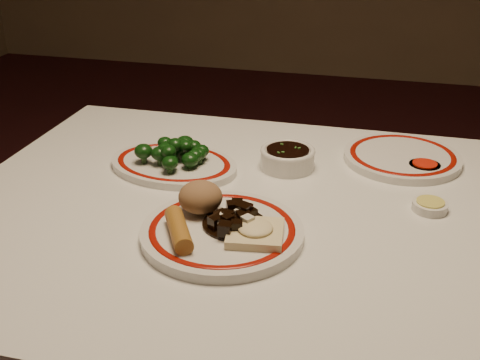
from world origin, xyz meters
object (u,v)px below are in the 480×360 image
Objects in this scene: dining_table at (272,254)px; spring_roll at (179,230)px; fried_wonton at (255,232)px; stirfry_heap at (234,220)px; broccoli_plate at (174,164)px; rice_mound at (200,197)px; broccoli_pile at (175,151)px; main_plate at (222,232)px; soy_bowl at (287,159)px.

spring_roll is at bearing -128.22° from dining_table.
stirfry_heap reaches higher than fried_wonton.
fried_wonton is 0.34m from broccoli_plate.
broccoli_pile is (-0.12, 0.19, -0.01)m from rice_mound.
main_plate is at bearing 166.77° from fried_wonton.
spring_roll is at bearing -108.30° from soy_bowl.
spring_roll is 0.31m from broccoli_plate.
dining_table is 0.17m from stirfry_heap.
main_plate is 0.08m from spring_roll.
broccoli_plate is at bearing 83.23° from spring_roll.
soy_bowl is (-0.00, 0.31, -0.01)m from fried_wonton.
main_plate is at bearing 9.63° from spring_roll.
stirfry_heap reaches higher than broccoli_plate.
broccoli_pile is at bearing -164.98° from soy_bowl.
fried_wonton reaches higher than broccoli_plate.
rice_mound is 0.09m from spring_roll.
soy_bowl reaches higher than main_plate.
spring_roll is 0.99× the size of stirfry_heap.
soy_bowl is at bearing 14.99° from broccoli_plate.
spring_roll is 0.31m from broccoli_pile.
soy_bowl is (0.23, 0.06, 0.01)m from broccoli_plate.
broccoli_pile is at bearing 120.88° from rice_mound.
spring_roll is at bearing -164.76° from fried_wonton.
broccoli_pile reaches higher than broccoli_plate.
broccoli_plate is (-0.17, 0.24, -0.00)m from main_plate.
broccoli_pile is at bearing 128.74° from stirfry_heap.
main_plate is 0.03m from stirfry_heap.
dining_table is 10.77× the size of soy_bowl.
broccoli_plate is 0.03m from broccoli_pile.
rice_mound is 0.53× the size of broccoli_pile.
spring_roll reaches higher than main_plate.
soy_bowl is at bearing 90.72° from fried_wonton.
rice_mound is 0.77× the size of fried_wonton.
stirfry_heap reaches higher than soy_bowl.
broccoli_plate is at bearing 129.67° from stirfry_heap.
broccoli_pile reaches higher than dining_table.
main_plate is 0.30m from broccoli_plate.
fried_wonton is 0.31m from soy_bowl.
stirfry_heap reaches higher than spring_roll.
stirfry_heap is at bearing 8.19° from spring_roll.
rice_mound reaches higher than broccoli_pile.
stirfry_heap is at bearing -97.57° from soy_bowl.
stirfry_heap is 0.30m from broccoli_pile.
dining_table is 8.27× the size of broccoli_pile.
rice_mound is at bearing -112.95° from soy_bowl.
fried_wonton is 0.34m from broccoli_pile.
stirfry_heap is 0.77× the size of broccoli_pile.
broccoli_plate is (-0.11, 0.29, -0.02)m from spring_roll.
main_plate is at bearing -55.13° from broccoli_pile.
rice_mound is at bearing 57.04° from spring_roll.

